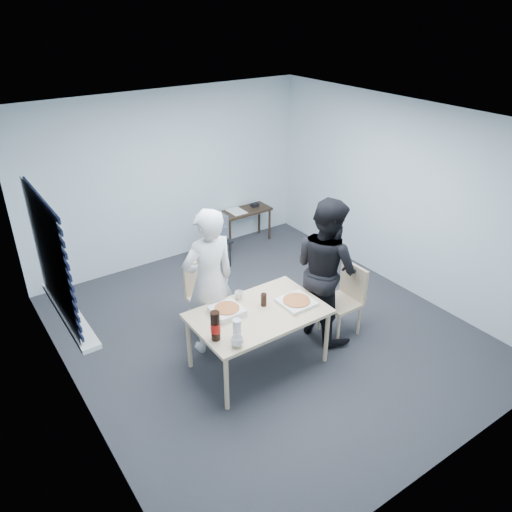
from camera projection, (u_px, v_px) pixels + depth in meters
room at (55, 266)px, 4.76m from camera, size 5.00×5.00×5.00m
dining_table at (258, 317)px, 5.41m from camera, size 1.44×0.91×0.70m
chair_far at (204, 291)px, 6.11m from camera, size 0.42×0.42×0.89m
chair_right at (346, 295)px, 6.04m from camera, size 0.42×0.42×0.89m
person_white at (209, 282)px, 5.58m from camera, size 0.65×0.42×1.77m
person_black at (326, 269)px, 5.84m from camera, size 0.47×0.86×1.77m
side_table at (245, 214)px, 8.28m from camera, size 0.87×0.39×0.58m
stool at (219, 246)px, 7.61m from camera, size 0.32×0.32×0.44m
backpack at (219, 229)px, 7.46m from camera, size 0.27×0.20×0.38m
pizza_box_a at (227, 311)px, 5.34m from camera, size 0.32×0.32×0.08m
pizza_box_b at (296, 302)px, 5.52m from camera, size 0.36×0.36×0.05m
mug_a at (237, 342)px, 4.85m from camera, size 0.17×0.17×0.10m
mug_b at (239, 295)px, 5.59m from camera, size 0.10×0.10×0.09m
cola_glass at (264, 300)px, 5.46m from camera, size 0.08×0.08×0.15m
soda_bottle at (215, 326)px, 4.89m from camera, size 0.10×0.10×0.32m
plastic_cups at (237, 329)px, 4.94m from camera, size 0.11×0.11×0.21m
rubber_band at (297, 316)px, 5.31m from camera, size 0.06×0.06×0.00m
papers at (237, 211)px, 8.18m from camera, size 0.32×0.38×0.01m
black_box at (255, 205)px, 8.37m from camera, size 0.15×0.13×0.05m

